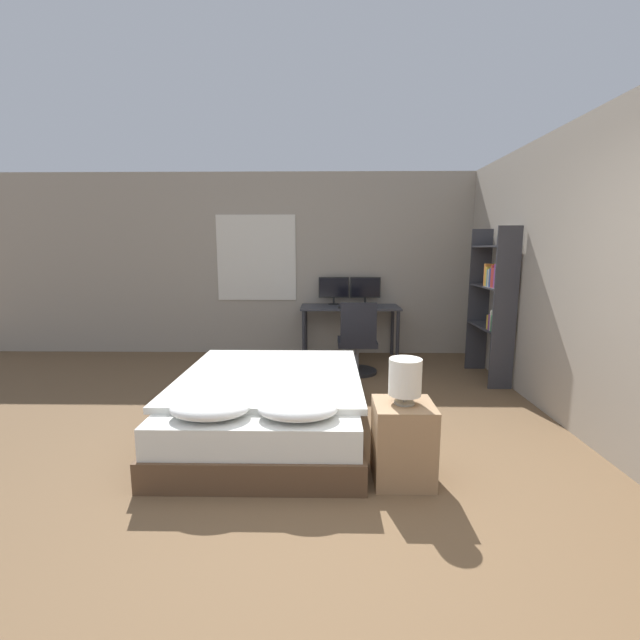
# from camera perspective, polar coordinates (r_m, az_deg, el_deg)

# --- Properties ---
(ground_plane) EXTENTS (20.00, 20.00, 0.00)m
(ground_plane) POSITION_cam_1_polar(r_m,az_deg,el_deg) (2.71, 3.84, -26.52)
(ground_plane) COLOR brown
(wall_back) EXTENTS (12.00, 0.08, 2.70)m
(wall_back) POSITION_cam_1_polar(r_m,az_deg,el_deg) (6.49, 1.97, 7.36)
(wall_back) COLOR #9E9384
(wall_back) RESTS_ON ground_plane
(wall_side_right) EXTENTS (0.06, 12.00, 2.70)m
(wall_side_right) POSITION_cam_1_polar(r_m,az_deg,el_deg) (4.29, 31.52, 4.85)
(wall_side_right) COLOR #9E9384
(wall_side_right) RESTS_ON ground_plane
(bed) EXTENTS (1.57, 2.06, 0.57)m
(bed) POSITION_cam_1_polar(r_m,az_deg,el_deg) (3.83, -6.75, -11.12)
(bed) COLOR brown
(bed) RESTS_ON ground_plane
(nightstand) EXTENTS (0.40, 0.39, 0.55)m
(nightstand) POSITION_cam_1_polar(r_m,az_deg,el_deg) (3.11, 11.00, -15.67)
(nightstand) COLOR #997551
(nightstand) RESTS_ON ground_plane
(bedside_lamp) EXTENTS (0.22, 0.22, 0.31)m
(bedside_lamp) POSITION_cam_1_polar(r_m,az_deg,el_deg) (2.95, 11.28, -7.51)
(bedside_lamp) COLOR gray
(bedside_lamp) RESTS_ON nightstand
(desk) EXTENTS (1.41, 0.60, 0.77)m
(desk) POSITION_cam_1_polar(r_m,az_deg,el_deg) (6.19, 4.02, 0.91)
(desk) COLOR #38383D
(desk) RESTS_ON ground_plane
(monitor_left) EXTENTS (0.45, 0.16, 0.41)m
(monitor_left) POSITION_cam_1_polar(r_m,az_deg,el_deg) (6.34, 1.85, 4.17)
(monitor_left) COLOR black
(monitor_left) RESTS_ON desk
(monitor_right) EXTENTS (0.45, 0.16, 0.41)m
(monitor_right) POSITION_cam_1_polar(r_m,az_deg,el_deg) (6.37, 6.07, 4.14)
(monitor_right) COLOR black
(monitor_right) RESTS_ON desk
(keyboard) EXTENTS (0.35, 0.13, 0.02)m
(keyboard) POSITION_cam_1_polar(r_m,az_deg,el_deg) (5.98, 4.13, 1.68)
(keyboard) COLOR black
(keyboard) RESTS_ON desk
(computer_mouse) EXTENTS (0.07, 0.05, 0.04)m
(computer_mouse) POSITION_cam_1_polar(r_m,az_deg,el_deg) (6.00, 6.68, 1.75)
(computer_mouse) COLOR black
(computer_mouse) RESTS_ON desk
(office_chair) EXTENTS (0.52, 0.52, 0.94)m
(office_chair) POSITION_cam_1_polar(r_m,az_deg,el_deg) (5.47, 5.00, -3.39)
(office_chair) COLOR black
(office_chair) RESTS_ON ground_plane
(bookshelf) EXTENTS (0.27, 0.86, 1.84)m
(bookshelf) POSITION_cam_1_polar(r_m,az_deg,el_deg) (5.48, 22.24, 3.08)
(bookshelf) COLOR #333338
(bookshelf) RESTS_ON ground_plane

